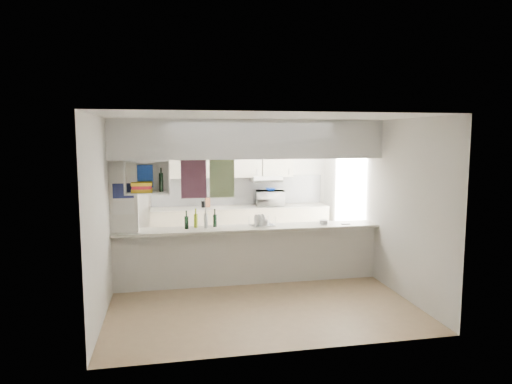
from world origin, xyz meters
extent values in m
plane|color=#A0805D|center=(0.00, 0.00, 0.00)|extent=(4.80, 4.80, 0.00)
plane|color=white|center=(0.00, 0.00, 2.60)|extent=(4.80, 4.80, 0.00)
plane|color=silver|center=(0.00, 2.40, 1.30)|extent=(4.20, 0.00, 4.20)
plane|color=silver|center=(-2.10, 0.00, 1.30)|extent=(0.00, 4.80, 4.80)
plane|color=silver|center=(2.10, 0.00, 1.30)|extent=(0.00, 4.80, 4.80)
cube|color=silver|center=(0.00, 0.00, 0.44)|extent=(4.20, 0.15, 0.88)
cube|color=#B5B09F|center=(0.00, 0.00, 0.90)|extent=(4.20, 0.50, 0.04)
cube|color=white|center=(0.00, 0.00, 2.30)|extent=(4.20, 0.50, 0.60)
cube|color=silver|center=(-1.90, 0.00, 1.30)|extent=(0.40, 0.18, 2.60)
cube|color=#191E4C|center=(-1.90, -0.10, 1.55)|extent=(0.30, 0.01, 0.22)
cube|color=white|center=(-1.90, -0.10, 1.32)|extent=(0.30, 0.01, 0.24)
cube|color=black|center=(-0.85, 0.22, 1.68)|extent=(0.40, 0.02, 0.62)
cube|color=#17546A|center=(-0.40, 0.22, 1.68)|extent=(0.40, 0.02, 0.62)
cube|color=white|center=(-1.55, -0.10, 1.51)|extent=(0.65, 0.35, 0.02)
cube|color=white|center=(-1.55, -0.10, 1.99)|extent=(0.65, 0.35, 0.02)
cube|color=white|center=(-1.55, 0.06, 1.75)|extent=(0.65, 0.02, 0.50)
cube|color=white|center=(-1.86, -0.10, 1.75)|extent=(0.02, 0.35, 0.50)
cube|color=white|center=(-1.24, -0.10, 1.75)|extent=(0.02, 0.35, 0.50)
cube|color=gold|center=(-1.63, -0.10, 1.55)|extent=(0.30, 0.24, 0.05)
cube|color=#B01729|center=(-1.63, -0.10, 1.60)|extent=(0.28, 0.22, 0.05)
cube|color=gold|center=(-1.63, -0.10, 1.65)|extent=(0.30, 0.24, 0.05)
cube|color=navy|center=(-1.60, 0.02, 1.75)|extent=(0.26, 0.02, 0.34)
cylinder|color=black|center=(-1.35, -0.10, 1.67)|extent=(0.06, 0.06, 0.28)
cube|color=beige|center=(0.20, 2.10, 0.45)|extent=(3.60, 0.60, 0.90)
cube|color=#B5B09F|center=(0.20, 2.10, 0.91)|extent=(3.60, 0.63, 0.03)
cube|color=silver|center=(0.20, 2.38, 1.22)|extent=(3.60, 0.03, 0.60)
cube|color=beige|center=(0.00, 2.23, 1.88)|extent=(2.62, 0.34, 0.72)
cube|color=white|center=(0.75, 2.16, 1.48)|extent=(0.60, 0.46, 0.12)
cube|color=silver|center=(0.75, 1.93, 1.45)|extent=(0.60, 0.02, 0.05)
imported|color=white|center=(0.82, 2.09, 1.08)|extent=(0.61, 0.45, 0.32)
imported|color=navy|center=(0.82, 2.09, 1.26)|extent=(0.22, 0.22, 0.05)
cube|color=silver|center=(0.22, 0.06, 0.93)|extent=(0.42, 0.35, 0.01)
cylinder|color=white|center=(0.13, 0.04, 1.03)|extent=(0.05, 0.18, 0.18)
cylinder|color=white|center=(0.18, 0.05, 1.03)|extent=(0.05, 0.18, 0.18)
cylinder|color=white|center=(0.24, 0.06, 1.03)|extent=(0.05, 0.18, 0.18)
imported|color=white|center=(0.23, -0.07, 0.99)|extent=(0.16, 0.16, 0.10)
cylinder|color=black|center=(-0.98, 0.04, 1.02)|extent=(0.06, 0.06, 0.20)
cylinder|color=black|center=(-0.98, 0.04, 1.16)|extent=(0.02, 0.02, 0.09)
cylinder|color=#8DA51B|center=(-0.83, 0.12, 1.03)|extent=(0.06, 0.06, 0.21)
cylinder|color=#8DA51B|center=(-0.83, 0.12, 1.18)|extent=(0.02, 0.02, 0.09)
cylinder|color=silver|center=(-0.68, 0.04, 1.03)|extent=(0.06, 0.06, 0.22)
cylinder|color=silver|center=(-0.68, 0.04, 1.19)|extent=(0.02, 0.02, 0.09)
cylinder|color=black|center=(-0.53, 0.12, 1.02)|extent=(0.06, 0.06, 0.20)
cylinder|color=black|center=(-0.53, 0.12, 1.16)|extent=(0.02, 0.02, 0.09)
cylinder|color=silver|center=(1.24, -0.01, 0.95)|extent=(0.13, 0.13, 0.07)
cube|color=black|center=(1.59, -0.08, 0.93)|extent=(0.14, 0.07, 0.01)
cylinder|color=black|center=(-0.55, 2.15, 0.98)|extent=(0.09, 0.09, 0.13)
cube|color=brown|center=(-0.47, 2.18, 1.02)|extent=(0.10, 0.08, 0.19)
camera|label=1|loc=(-1.26, -6.99, 2.34)|focal=32.00mm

